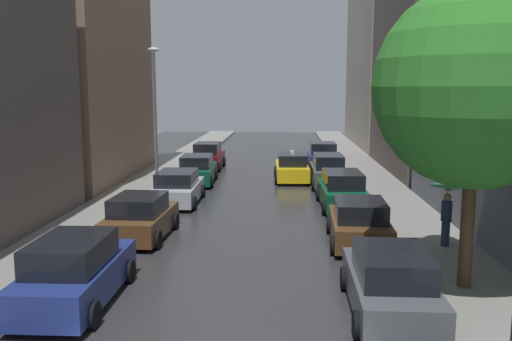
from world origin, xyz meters
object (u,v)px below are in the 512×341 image
parked_car_left_second (140,218)px  parked_car_right_third (342,191)px  parked_car_right_fourth (328,171)px  parked_car_right_fifth (323,156)px  lamp_post_left (155,109)px  parked_car_left_third (178,188)px  pedestrian_near_tree (447,200)px  parked_car_left_nearest (75,272)px  parked_car_right_nearest (390,284)px  taxi_midroad (292,168)px  street_tree_right (476,87)px  parked_car_left_fifth (208,157)px  parked_car_left_fourth (197,170)px  parked_car_right_second (359,223)px

parked_car_left_second → parked_car_right_third: bearing=-53.6°
parked_car_right_third → parked_car_right_fourth: parked_car_right_fourth is taller
parked_car_right_third → parked_car_right_fifth: bearing=-1.5°
parked_car_left_second → lamp_post_left: bearing=11.4°
parked_car_left_third → lamp_post_left: bearing=27.7°
parked_car_left_second → pedestrian_near_tree: bearing=-92.9°
parked_car_left_nearest → parked_car_right_third: bearing=-35.0°
parked_car_left_nearest → parked_car_right_nearest: parked_car_left_nearest is taller
taxi_midroad → pedestrian_near_tree: 14.66m
parked_car_left_second → street_tree_right: bearing=-113.1°
parked_car_right_fourth → parked_car_right_fifth: 6.78m
parked_car_right_nearest → pedestrian_near_tree: (2.89, 5.43, 0.96)m
street_tree_right → taxi_midroad: bearing=104.4°
parked_car_left_nearest → parked_car_right_fifth: bearing=-18.7°
parked_car_right_fourth → parked_car_right_third: bearing=-178.7°
parked_car_right_fourth → street_tree_right: size_ratio=0.59×
parked_car_left_fifth → taxi_midroad: 7.07m
lamp_post_left → parked_car_right_fifth: bearing=42.3°
parked_car_left_fourth → parked_car_right_nearest: 19.39m
parked_car_left_fifth → parked_car_right_fifth: 7.86m
parked_car_right_fourth → taxi_midroad: parked_car_right_fourth is taller
pedestrian_near_tree → parked_car_right_fourth: bearing=56.1°
parked_car_left_fifth → pedestrian_near_tree: 20.95m
parked_car_left_fourth → parked_car_right_nearest: parked_car_left_fourth is taller
parked_car_right_fourth → pedestrian_near_tree: (3.09, -11.96, 0.89)m
parked_car_left_fourth → lamp_post_left: lamp_post_left is taller
parked_car_left_fifth → parked_car_right_nearest: bearing=-161.0°
parked_car_left_fifth → taxi_midroad: parked_car_left_fifth is taller
parked_car_left_fifth → pedestrian_near_tree: (10.75, -17.96, 0.89)m
parked_car_right_third → pedestrian_near_tree: bearing=-157.6°
parked_car_left_second → parked_car_left_third: parked_car_left_second is taller
parked_car_right_nearest → parked_car_right_second: size_ratio=1.08×
parked_car_right_second → parked_car_right_fourth: bearing=2.8°
parked_car_left_third → taxi_midroad: taxi_midroad is taller
parked_car_right_second → parked_car_right_third: bearing=1.8°
taxi_midroad → parked_car_left_third: bearing=138.9°
parked_car_left_nearest → parked_car_left_third: size_ratio=1.03×
parked_car_right_second → parked_car_left_nearest: bearing=127.3°
parked_car_left_fourth → parked_car_right_fifth: size_ratio=1.11×
parked_car_right_nearest → parked_car_right_fifth: (-0.04, 24.17, 0.06)m
pedestrian_near_tree → lamp_post_left: bearing=92.3°
parked_car_right_second → taxi_midroad: taxi_midroad is taller
parked_car_left_nearest → parked_car_right_fourth: 18.84m
parked_car_left_third → parked_car_left_second: bearing=177.4°
parked_car_right_nearest → taxi_midroad: 19.27m
parked_car_left_second → parked_car_left_fourth: (0.20, 11.52, 0.02)m
parked_car_left_fifth → pedestrian_near_tree: pedestrian_near_tree is taller
parked_car_left_fourth → pedestrian_near_tree: pedestrian_near_tree is taller
taxi_midroad → lamp_post_left: (-7.30, -3.57, 3.64)m
parked_car_right_second → street_tree_right: size_ratio=0.52×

